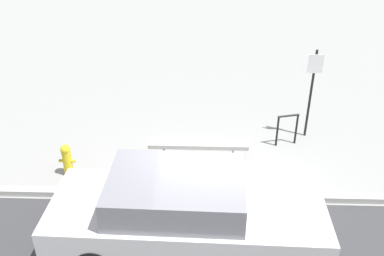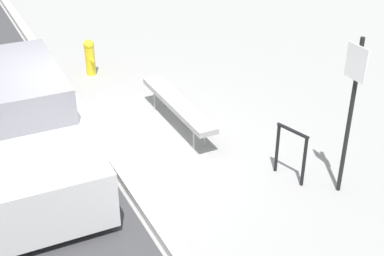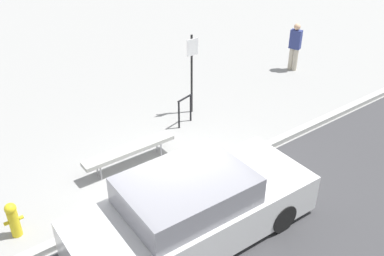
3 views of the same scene
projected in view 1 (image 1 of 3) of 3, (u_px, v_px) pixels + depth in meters
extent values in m
plane|color=gray|center=(217.00, 198.00, 8.83)|extent=(60.00, 60.00, 0.00)
cube|color=#A8A8A3|center=(217.00, 195.00, 8.80)|extent=(60.00, 0.20, 0.13)
cylinder|color=#99999E|center=(163.00, 155.00, 9.91)|extent=(0.04, 0.04, 0.39)
cylinder|color=#99999E|center=(233.00, 156.00, 9.86)|extent=(0.04, 0.04, 0.39)
cylinder|color=#99999E|center=(164.00, 150.00, 10.07)|extent=(0.04, 0.04, 0.39)
cylinder|color=#99999E|center=(232.00, 152.00, 10.02)|extent=(0.04, 0.04, 0.39)
cube|color=#999993|center=(198.00, 144.00, 9.85)|extent=(2.30, 0.34, 0.09)
cylinder|color=black|center=(277.00, 131.00, 10.45)|extent=(0.05, 0.05, 0.80)
cylinder|color=black|center=(296.00, 129.00, 10.54)|extent=(0.05, 0.05, 0.80)
cylinder|color=black|center=(289.00, 116.00, 10.30)|extent=(0.54, 0.19, 0.05)
cylinder|color=black|center=(311.00, 95.00, 10.52)|extent=(0.06, 0.06, 2.30)
cube|color=white|center=(316.00, 64.00, 10.08)|extent=(0.36, 0.02, 0.46)
cylinder|color=gold|center=(68.00, 163.00, 9.42)|extent=(0.20, 0.20, 0.60)
sphere|color=gold|center=(65.00, 149.00, 9.24)|extent=(0.22, 0.22, 0.22)
cylinder|color=gold|center=(61.00, 161.00, 9.39)|extent=(0.08, 0.07, 0.07)
cylinder|color=gold|center=(74.00, 161.00, 9.38)|extent=(0.08, 0.07, 0.07)
cylinder|color=black|center=(266.00, 203.00, 8.21)|extent=(0.60, 0.19, 0.60)
cylinder|color=black|center=(116.00, 198.00, 8.36)|extent=(0.60, 0.19, 0.60)
cube|color=silver|center=(187.00, 221.00, 7.45)|extent=(4.74, 1.93, 0.79)
cube|color=gray|center=(176.00, 191.00, 7.14)|extent=(2.29, 1.69, 0.55)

